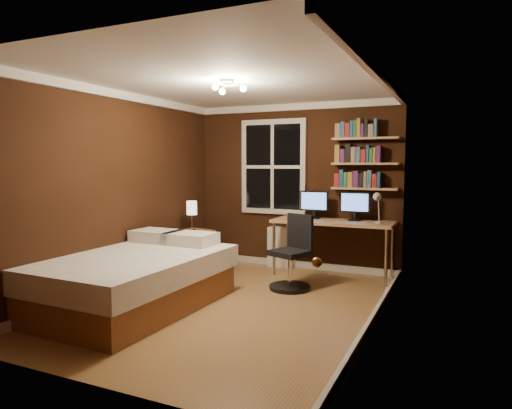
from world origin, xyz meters
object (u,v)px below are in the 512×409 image
at_px(bedside_lamp, 192,216).
at_px(office_chair, 292,261).
at_px(bed, 131,279).
at_px(monitor_right, 355,206).
at_px(desk, 333,225).
at_px(desk_lamp, 378,207).
at_px(nightstand, 192,251).
at_px(monitor_left, 314,205).
at_px(radiator, 281,247).

bearing_deg(bedside_lamp, office_chair, -7.93).
xyz_separation_m(bed, monitor_right, (1.98, 2.38, 0.69)).
relative_size(desk, desk_lamp, 3.84).
bearing_deg(desk, bedside_lamp, -162.44).
relative_size(desk, monitor_right, 4.05).
relative_size(bedside_lamp, desk_lamp, 0.99).
bearing_deg(desk, desk_lamp, -9.55).
height_order(nightstand, office_chair, office_chair).
bearing_deg(nightstand, monitor_right, 31.42).
xyz_separation_m(desk, monitor_left, (-0.30, 0.08, 0.26)).
distance_m(monitor_left, office_chair, 1.13).
height_order(bedside_lamp, desk_lamp, desk_lamp).
bearing_deg(bed, office_chair, 47.57).
bearing_deg(desk_lamp, nightstand, -168.84).
xyz_separation_m(bedside_lamp, office_chair, (1.65, -0.23, -0.48)).
xyz_separation_m(nightstand, monitor_right, (2.24, 0.70, 0.69)).
bearing_deg(monitor_right, radiator, 173.10).
relative_size(radiator, monitor_right, 1.49).
relative_size(nightstand, bedside_lamp, 1.43).
bearing_deg(office_chair, monitor_left, 112.64).
xyz_separation_m(desk, monitor_right, (0.29, 0.08, 0.26)).
bearing_deg(bed, nightstand, 100.35).
bearing_deg(radiator, monitor_right, -6.90).
bearing_deg(radiator, bedside_lamp, -142.16).
height_order(nightstand, monitor_left, monitor_left).
xyz_separation_m(monitor_left, monitor_right, (0.59, 0.00, 0.00)).
height_order(monitor_left, monitor_right, same).
bearing_deg(bedside_lamp, monitor_left, 23.10).
bearing_deg(bed, desk_lamp, 44.74).
relative_size(bed, nightstand, 3.60).
bearing_deg(desk_lamp, radiator, 167.57).
bearing_deg(bed, bedside_lamp, 100.35).
relative_size(bedside_lamp, office_chair, 0.46).
xyz_separation_m(nightstand, office_chair, (1.65, -0.23, 0.05)).
bearing_deg(radiator, monitor_left, -13.97).
height_order(monitor_right, desk_lamp, desk_lamp).
bearing_deg(office_chair, desk_lamp, 60.58).
bearing_deg(monitor_left, desk, -15.49).
distance_m(desk, monitor_right, 0.40).
xyz_separation_m(monitor_left, desk_lamp, (0.94, -0.19, 0.02)).
height_order(radiator, office_chair, office_chair).
height_order(radiator, monitor_left, monitor_left).
bearing_deg(office_chair, radiator, 140.13).
bearing_deg(monitor_right, bed, -129.75).
xyz_separation_m(bedside_lamp, monitor_right, (2.24, 0.70, 0.17)).
distance_m(radiator, office_chair, 1.21).
xyz_separation_m(monitor_right, desk_lamp, (0.35, -0.19, 0.02)).
distance_m(bed, office_chair, 2.01).
height_order(radiator, desk_lamp, desk_lamp).
bearing_deg(desk_lamp, office_chair, -141.53).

